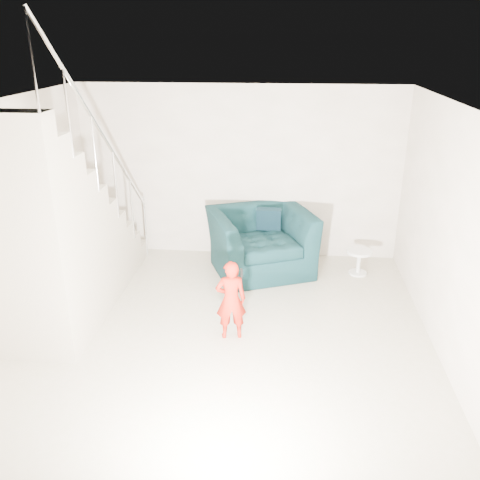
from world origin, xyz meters
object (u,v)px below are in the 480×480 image
at_px(armchair, 261,242).
at_px(staircase, 61,246).
at_px(side_table, 359,258).
at_px(toddler, 231,300).

xyz_separation_m(armchair, staircase, (-2.38, -1.56, 0.48)).
bearing_deg(side_table, staircase, -158.03).
bearing_deg(armchair, staircase, -168.89).
relative_size(armchair, toddler, 1.46).
bearing_deg(armchair, side_table, -22.45).
bearing_deg(staircase, side_table, 21.97).
height_order(armchair, staircase, staircase).
relative_size(armchair, staircase, 0.40).
distance_m(side_table, staircase, 4.21).
height_order(toddler, staircase, staircase).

